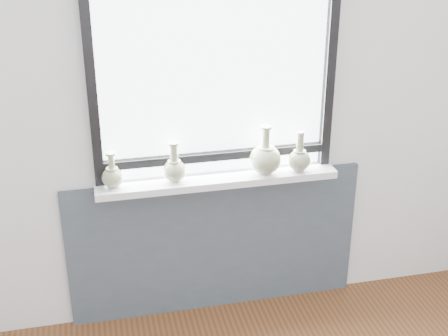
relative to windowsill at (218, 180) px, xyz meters
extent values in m
cube|color=silver|center=(0.00, 0.10, 0.42)|extent=(3.60, 0.02, 2.60)
cube|color=#3D4A55|center=(0.00, 0.07, -0.45)|extent=(1.70, 0.03, 0.86)
cube|color=white|center=(0.00, 0.00, 0.00)|extent=(1.32, 0.18, 0.04)
cube|color=black|center=(-0.62, 0.05, 0.55)|extent=(0.05, 0.06, 1.05)
cube|color=black|center=(0.62, 0.05, 0.55)|extent=(0.05, 0.06, 1.05)
cube|color=black|center=(0.00, 0.05, 0.12)|extent=(1.20, 0.05, 0.04)
cube|color=white|center=(0.00, 0.08, 0.52)|extent=(1.20, 0.01, 1.00)
cylinder|color=gray|center=(-0.56, 0.00, 0.02)|extent=(0.05, 0.05, 0.01)
ellipsoid|color=gray|center=(-0.56, 0.00, 0.07)|extent=(0.11, 0.11, 0.10)
cone|color=gray|center=(-0.56, 0.00, 0.11)|extent=(0.06, 0.06, 0.03)
cylinder|color=gray|center=(-0.56, 0.00, 0.16)|extent=(0.03, 0.03, 0.09)
cylinder|color=gray|center=(-0.56, 0.00, 0.21)|extent=(0.05, 0.05, 0.01)
cylinder|color=gray|center=(-0.23, 0.00, 0.02)|extent=(0.06, 0.06, 0.01)
ellipsoid|color=gray|center=(-0.23, 0.00, 0.08)|extent=(0.13, 0.13, 0.12)
cone|color=gray|center=(-0.23, 0.00, 0.12)|extent=(0.07, 0.07, 0.03)
cylinder|color=gray|center=(-0.23, 0.00, 0.17)|extent=(0.04, 0.04, 0.11)
cylinder|color=gray|center=(-0.23, 0.00, 0.23)|extent=(0.06, 0.06, 0.01)
cylinder|color=gray|center=(0.26, -0.01, 0.02)|extent=(0.08, 0.08, 0.01)
ellipsoid|color=gray|center=(0.26, -0.01, 0.10)|extent=(0.17, 0.17, 0.16)
cone|color=gray|center=(0.26, -0.01, 0.16)|extent=(0.10, 0.10, 0.03)
cylinder|color=gray|center=(0.26, -0.01, 0.22)|extent=(0.04, 0.04, 0.13)
cylinder|color=gray|center=(0.26, -0.01, 0.29)|extent=(0.07, 0.07, 0.01)
cylinder|color=gray|center=(0.46, -0.02, 0.02)|extent=(0.06, 0.06, 0.01)
ellipsoid|color=gray|center=(0.46, -0.02, 0.08)|extent=(0.13, 0.13, 0.12)
cone|color=gray|center=(0.46, -0.02, 0.12)|extent=(0.07, 0.07, 0.03)
cylinder|color=gray|center=(0.46, -0.02, 0.18)|extent=(0.04, 0.04, 0.12)
cylinder|color=gray|center=(0.46, -0.02, 0.24)|extent=(0.04, 0.04, 0.01)
camera|label=1|loc=(-0.64, -2.99, 1.46)|focal=50.00mm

